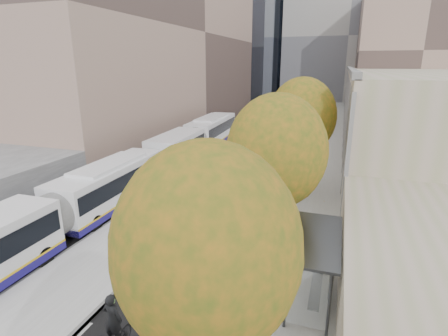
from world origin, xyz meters
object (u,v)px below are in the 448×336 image
at_px(bus_shelter, 319,248).
at_px(distant_car, 261,111).
at_px(bus_near, 69,207).
at_px(cyclist, 114,333).
at_px(bus_far, 199,138).

height_order(bus_shelter, distant_car, bus_shelter).
distance_m(bus_near, distant_car, 48.42).
bearing_deg(cyclist, bus_far, 107.72).
height_order(cyclist, distant_car, cyclist).
xyz_separation_m(bus_near, cyclist, (7.15, -6.28, -0.70)).
height_order(bus_shelter, bus_near, bus_near).
bearing_deg(distant_car, bus_near, -71.65).
bearing_deg(bus_far, bus_shelter, -58.96).
distance_m(bus_shelter, bus_near, 12.94).
bearing_deg(bus_near, bus_far, 89.51).
relative_size(bus_shelter, bus_far, 0.24).
bearing_deg(bus_shelter, bus_far, 123.19).
distance_m(bus_near, bus_far, 18.40).
bearing_deg(cyclist, bus_near, 139.84).
bearing_deg(bus_shelter, distant_car, 105.11).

